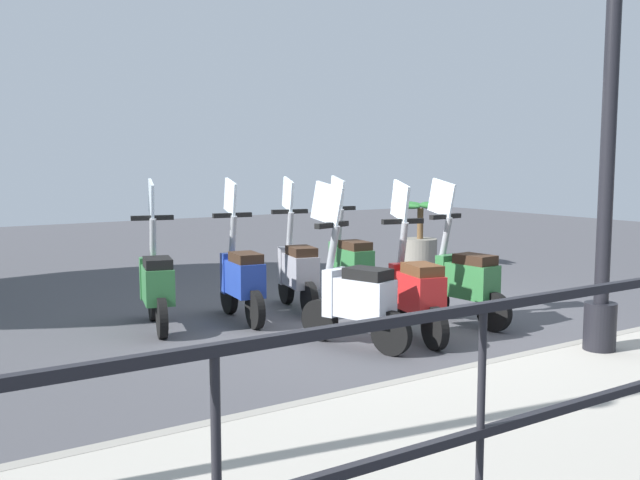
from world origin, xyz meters
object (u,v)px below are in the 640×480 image
scooter_near_2 (355,296)px  scooter_far_2 (241,277)px  scooter_far_1 (297,269)px  scooter_far_0 (350,262)px  potted_palm (420,239)px  scooter_far_3 (157,283)px  scooter_near_0 (464,279)px  lamp_post_near (610,102)px  scooter_near_1 (415,290)px

scooter_near_2 → scooter_far_2: 1.61m
scooter_far_1 → scooter_far_2: same height
scooter_far_1 → scooter_far_0: bearing=-69.4°
potted_palm → scooter_far_3: 5.53m
scooter_near_0 → scooter_near_2: size_ratio=1.00×
scooter_far_0 → scooter_far_3: bearing=99.5°
scooter_near_0 → scooter_far_0: bearing=5.0°
potted_palm → scooter_far_2: (-2.03, 4.30, 0.04)m
lamp_post_near → scooter_far_1: lamp_post_near is taller
lamp_post_near → scooter_near_2: (1.63, 1.35, -1.72)m
scooter_near_1 → scooter_far_0: size_ratio=1.00×
scooter_near_1 → scooter_near_2: size_ratio=1.00×
lamp_post_near → potted_palm: 6.08m
scooter_far_1 → scooter_far_3: (-0.00, 1.69, 0.00)m
lamp_post_near → scooter_far_1: (3.33, 0.93, -1.72)m
lamp_post_near → scooter_far_2: bearing=28.4°
scooter_near_1 → scooter_far_1: size_ratio=1.00×
scooter_far_0 → scooter_near_1: bearing=169.8°
scooter_near_0 → scooter_near_2: same height
scooter_near_0 → scooter_far_1: (1.56, 1.11, 0.00)m
potted_palm → scooter_far_0: scooter_far_0 is taller
scooter_near_1 → lamp_post_near: bearing=-142.9°
scooter_far_3 → scooter_near_2: bearing=-128.9°
potted_palm → scooter_near_0: scooter_near_0 is taller
scooter_near_1 → scooter_near_2: same height
scooter_near_1 → scooter_near_0: bearing=-62.9°
scooter_near_0 → potted_palm: bearing=-39.5°
scooter_near_2 → scooter_near_1: bearing=-112.8°
scooter_far_1 → scooter_far_2: 0.80m
potted_palm → scooter_far_1: (-1.89, 3.51, 0.04)m
potted_palm → scooter_near_1: scooter_near_1 is taller
scooter_far_0 → potted_palm: bearing=-49.8°
scooter_near_2 → scooter_far_3: bearing=19.9°
scooter_near_2 → scooter_near_0: bearing=-101.4°
scooter_near_0 → scooter_far_0: same height
scooter_near_1 → scooter_near_2: bearing=97.3°
scooter_near_2 → scooter_far_3: (1.70, 1.27, 0.00)m
scooter_near_0 → scooter_far_3: bearing=56.3°
scooter_far_0 → scooter_far_3: size_ratio=1.00×
scooter_far_2 → scooter_far_3: same height
scooter_far_0 → scooter_near_2: bearing=152.6°
lamp_post_near → scooter_near_2: lamp_post_near is taller
potted_palm → scooter_near_0: size_ratio=0.69×
lamp_post_near → scooter_near_0: bearing=-5.6°
lamp_post_near → scooter_far_0: 3.85m
lamp_post_near → scooter_far_0: size_ratio=2.99×
scooter_near_0 → scooter_near_2: 1.53m
lamp_post_near → scooter_far_0: bearing=1.9°
potted_palm → scooter_far_2: size_ratio=0.69×
scooter_near_2 → scooter_far_2: (1.57, 0.37, 0.00)m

